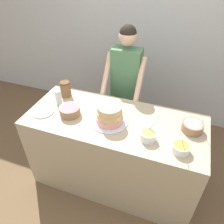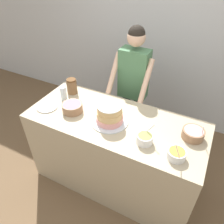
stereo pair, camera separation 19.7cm
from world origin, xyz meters
The scene contains 12 objects.
ground_plane centered at (0.00, 0.00, 0.00)m, with size 14.00×14.00×0.00m, color brown.
wall_back centered at (0.00, 1.81, 1.30)m, with size 10.00×0.05×2.60m.
counter centered at (0.00, 0.37, 0.45)m, with size 1.72×0.73×0.91m.
person_baker centered at (-0.09, 1.02, 0.99)m, with size 0.44×0.43×1.60m.
cake centered at (-0.03, 0.32, 0.99)m, with size 0.35×0.35×0.19m.
frosting_bowl_purple centered at (-0.43, 0.30, 0.95)m, with size 0.20×0.20×0.09m.
frosting_bowl_orange centered at (0.63, 0.17, 0.95)m, with size 0.14×0.14×0.19m.
frosting_bowl_pink centered at (0.70, 0.46, 0.95)m, with size 0.19×0.19×0.18m.
frosting_bowl_olive centered at (0.35, 0.21, 0.95)m, with size 0.14×0.14×0.18m.
drinking_glass centered at (-0.63, 0.42, 0.99)m, with size 0.06×0.06×0.16m.
ceramic_plate centered at (-0.70, 0.23, 0.91)m, with size 0.21×0.21×0.01m.
stoneware_jar centered at (-0.63, 0.58, 0.99)m, with size 0.11×0.11×0.17m.
Camera 1 is at (0.52, -1.14, 2.23)m, focal length 35.00 mm.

